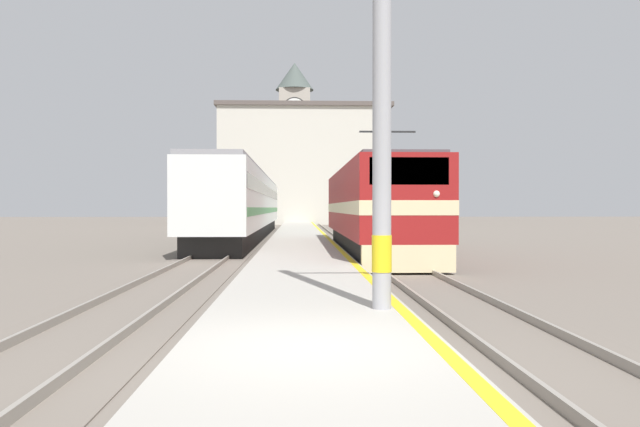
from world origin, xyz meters
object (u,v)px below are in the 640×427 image
Objects in this scene: passenger_train at (247,204)px; clock_tower at (295,137)px; locomotive_train at (373,209)px; catenary_mast at (385,52)px.

passenger_train is 45.71m from clock_tower.
catenary_mast is at bearing -96.31° from locomotive_train.
clock_tower is at bearing 93.44° from locomotive_train.
catenary_mast is at bearing -88.69° from clock_tower.
locomotive_train reaches higher than passenger_train.
locomotive_train is at bearing -66.00° from passenger_train.
catenary_mast is (4.75, -31.37, 2.28)m from passenger_train.
locomotive_train is 2.06× the size of catenary_mast.
passenger_train is (-6.58, 14.79, 0.30)m from locomotive_train.
catenary_mast is (-1.83, -16.58, 2.58)m from locomotive_train.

